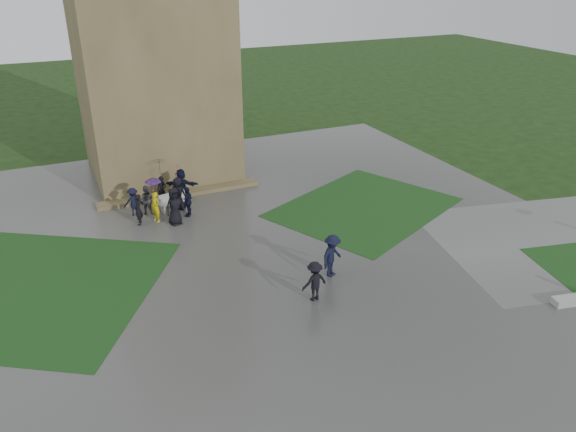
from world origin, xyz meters
name	(u,v)px	position (x,y,z in m)	size (l,w,h in m)	color
ground	(247,290)	(0.00, 0.00, 0.00)	(120.00, 120.00, 0.00)	black
plaza	(231,267)	(0.00, 2.00, 0.01)	(34.00, 34.00, 0.02)	#3B3A38
lawn_inset_left	(15,287)	(-8.50, 4.00, 0.03)	(11.00, 9.00, 0.01)	#133512
lawn_inset_right	(364,207)	(8.50, 5.00, 0.03)	(9.00, 7.00, 0.01)	#133512
tower	(147,18)	(0.00, 15.00, 9.00)	(8.00, 8.00, 18.00)	brown
tower_plinth	(180,194)	(0.00, 10.60, 0.13)	(9.00, 0.80, 0.22)	brown
bench	(173,201)	(-0.79, 8.89, 0.49)	(1.64, 0.80, 0.91)	#A8A9A4
visitor_cluster	(169,192)	(-1.00, 8.75, 1.12)	(4.06, 3.75, 2.53)	black
pedestrian_mid	(332,256)	(3.62, -0.41, 0.95)	(1.20, 0.62, 1.86)	black
pedestrian_near	(315,281)	(2.15, -1.72, 0.84)	(1.06, 0.55, 1.64)	black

